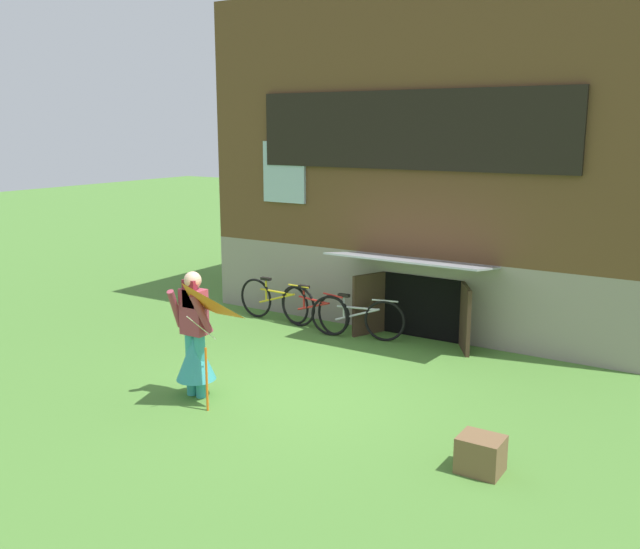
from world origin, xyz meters
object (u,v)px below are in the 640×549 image
at_px(kite, 183,313).
at_px(bicycle_yellow, 277,301).
at_px(person, 195,344).
at_px(bicycle_silver, 357,317).
at_px(wooden_crate, 481,454).
at_px(bicycle_red, 313,309).

distance_m(kite, bicycle_yellow, 4.34).
height_order(person, bicycle_silver, person).
height_order(person, wooden_crate, person).
relative_size(bicycle_red, wooden_crate, 3.63).
height_order(person, kite, person).
distance_m(kite, bicycle_red, 4.07).
bearing_deg(person, bicycle_silver, 63.87).
xyz_separation_m(bicycle_silver, bicycle_yellow, (-1.74, 0.12, 0.02)).
height_order(kite, wooden_crate, kite).
bearing_deg(bicycle_yellow, bicycle_red, -0.66).
height_order(bicycle_red, bicycle_yellow, bicycle_yellow).
bearing_deg(bicycle_yellow, person, -66.98).
height_order(kite, bicycle_red, kite).
bearing_deg(kite, bicycle_yellow, 110.68).
height_order(kite, bicycle_silver, kite).
bearing_deg(wooden_crate, bicycle_red, 141.29).
height_order(bicycle_red, wooden_crate, bicycle_red).
xyz_separation_m(person, bicycle_red, (-0.37, 3.40, -0.34)).
bearing_deg(wooden_crate, kite, -171.93).
height_order(person, bicycle_red, person).
xyz_separation_m(kite, bicycle_silver, (0.24, 3.85, -0.93)).
bearing_deg(bicycle_silver, bicycle_yellow, 163.43).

